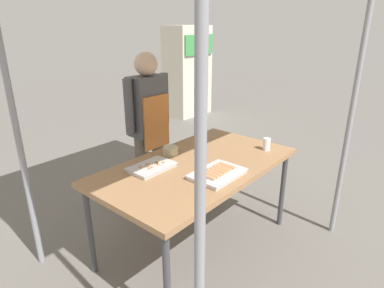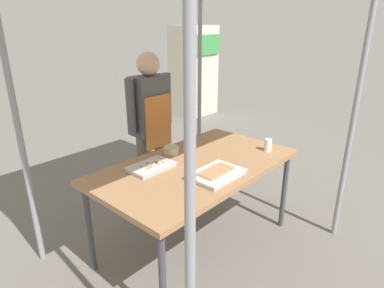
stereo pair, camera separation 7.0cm
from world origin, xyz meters
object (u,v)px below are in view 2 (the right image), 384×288
object	(u,v)px
tray_meat_skewers	(151,167)
vendor_woman	(151,121)
neighbor_stall_right	(194,71)
tray_grilled_sausages	(216,174)
condiment_bowl	(171,150)
stall_table	(197,170)
drink_cup_near_edge	(268,145)

from	to	relation	value
tray_meat_skewers	vendor_woman	distance (m)	0.77
neighbor_stall_right	tray_meat_skewers	bearing A→B (deg)	-142.27
tray_grilled_sausages	tray_meat_skewers	xyz separation A→B (m)	(-0.22, 0.44, -0.00)
tray_meat_skewers	condiment_bowl	xyz separation A→B (m)	(0.31, 0.10, 0.01)
stall_table	vendor_woman	bearing A→B (deg)	74.86
tray_grilled_sausages	vendor_woman	size ratio (longest dim) A/B	0.25
tray_meat_skewers	drink_cup_near_edge	xyz separation A→B (m)	(0.90, -0.45, 0.04)
drink_cup_near_edge	stall_table	bearing A→B (deg)	156.51
tray_grilled_sausages	drink_cup_near_edge	xyz separation A→B (m)	(0.68, -0.02, 0.03)
condiment_bowl	drink_cup_near_edge	xyz separation A→B (m)	(0.60, -0.56, 0.02)
drink_cup_near_edge	neighbor_stall_right	xyz separation A→B (m)	(2.54, 3.12, 0.06)
condiment_bowl	stall_table	bearing A→B (deg)	-92.00
vendor_woman	stall_table	bearing A→B (deg)	74.86
stall_table	vendor_woman	world-z (taller)	vendor_woman
tray_grilled_sausages	neighbor_stall_right	bearing A→B (deg)	43.92
tray_grilled_sausages	condiment_bowl	size ratio (longest dim) A/B	3.09
stall_table	tray_meat_skewers	world-z (taller)	tray_meat_skewers
stall_table	tray_grilled_sausages	bearing A→B (deg)	-106.45
drink_cup_near_edge	neighbor_stall_right	distance (m)	4.02
condiment_bowl	vendor_woman	size ratio (longest dim) A/B	0.08
condiment_bowl	tray_grilled_sausages	bearing A→B (deg)	-98.77
stall_table	tray_meat_skewers	bearing A→B (deg)	147.33
stall_table	neighbor_stall_right	bearing A→B (deg)	42.20
drink_cup_near_edge	vendor_woman	distance (m)	1.10
tray_meat_skewers	vendor_woman	size ratio (longest dim) A/B	0.22
condiment_bowl	neighbor_stall_right	world-z (taller)	neighbor_stall_right
tray_meat_skewers	drink_cup_near_edge	bearing A→B (deg)	-26.68
tray_meat_skewers	condiment_bowl	distance (m)	0.32
stall_table	tray_grilled_sausages	distance (m)	0.27
stall_table	condiment_bowl	xyz separation A→B (m)	(0.01, 0.29, 0.08)
tray_meat_skewers	condiment_bowl	size ratio (longest dim) A/B	2.66
tray_grilled_sausages	vendor_woman	distance (m)	1.05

